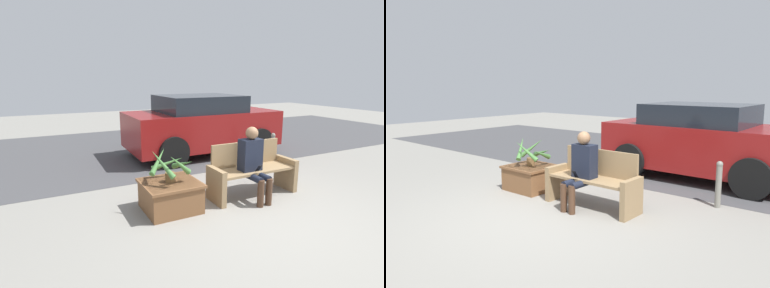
# 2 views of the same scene
# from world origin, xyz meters

# --- Properties ---
(ground_plane) EXTENTS (30.00, 30.00, 0.00)m
(ground_plane) POSITION_xyz_m (0.00, 0.00, 0.00)
(ground_plane) COLOR gray
(road_surface) EXTENTS (20.00, 6.00, 0.01)m
(road_surface) POSITION_xyz_m (0.00, 5.27, 0.00)
(road_surface) COLOR #424244
(road_surface) RESTS_ON ground_plane
(bench) EXTENTS (1.57, 0.51, 0.90)m
(bench) POSITION_xyz_m (0.29, 0.89, 0.42)
(bench) COLOR #8C704C
(bench) RESTS_ON ground_plane
(person_seated) EXTENTS (0.36, 0.57, 1.21)m
(person_seated) POSITION_xyz_m (0.18, 0.71, 0.67)
(person_seated) COLOR black
(person_seated) RESTS_ON ground_plane
(planter_box) EXTENTS (0.85, 0.79, 0.45)m
(planter_box) POSITION_xyz_m (-1.19, 0.93, 0.24)
(planter_box) COLOR brown
(planter_box) RESTS_ON ground_plane
(potted_plant) EXTENTS (0.66, 0.65, 0.53)m
(potted_plant) POSITION_xyz_m (-1.18, 0.95, 0.70)
(potted_plant) COLOR brown
(potted_plant) RESTS_ON planter_box
(parked_car) EXTENTS (3.87, 1.98, 1.54)m
(parked_car) POSITION_xyz_m (0.89, 3.78, 0.78)
(parked_car) COLOR maroon
(parked_car) RESTS_ON ground_plane
(bollard_post) EXTENTS (0.10, 0.10, 0.75)m
(bollard_post) POSITION_xyz_m (1.83, 2.10, 0.39)
(bollard_post) COLOR slate
(bollard_post) RESTS_ON ground_plane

